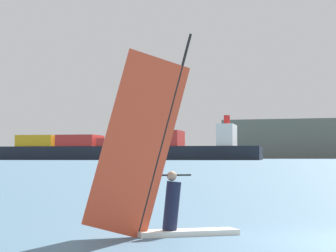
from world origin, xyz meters
name	(u,v)px	position (x,y,z in m)	size (l,w,h in m)	color
windsurfer	(160,183)	(-4.38, 0.22, 1.17)	(3.25, 2.01, 4.58)	white
cargo_ship	(123,149)	(-121.72, 440.45, 7.64)	(184.45, 32.37, 29.21)	black
channel_buoy	(125,168)	(-15.21, 38.55, 0.88)	(0.96, 0.96, 1.98)	yellow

